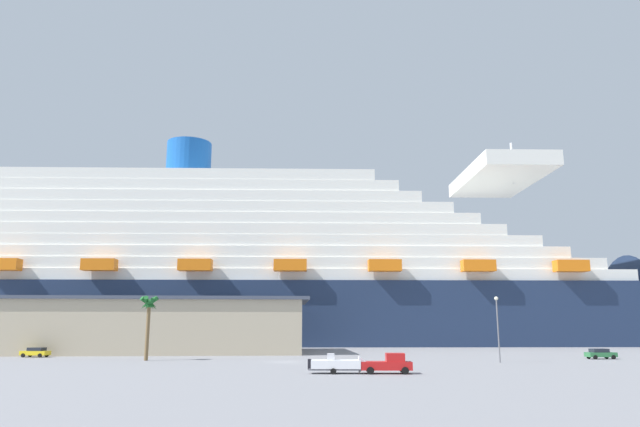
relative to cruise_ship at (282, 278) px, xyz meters
name	(u,v)px	position (x,y,z in m)	size (l,w,h in m)	color
ground_plane	(290,352)	(3.41, -40.81, -17.83)	(600.00, 600.00, 0.00)	gray
cruise_ship	(282,278)	(0.00, 0.00, 0.00)	(236.94, 38.79, 63.92)	#1E2D4C
terminal_building	(124,325)	(-29.26, -41.33, -12.65)	(72.72, 30.35, 10.32)	#B7A88C
pickup_truck	(388,364)	(15.25, -91.47, -16.79)	(5.70, 2.54, 2.20)	red
small_boat_on_trailer	(342,365)	(10.19, -91.18, -16.87)	(7.60, 2.39, 2.15)	#595960
palm_tree	(149,309)	(-17.74, -67.07, -10.15)	(3.14, 2.92, 9.63)	brown
street_lamp	(498,320)	(33.98, -73.18, -11.89)	(0.56, 0.56, 9.32)	slate
parked_car_green_wagon	(600,354)	(52.69, -65.37, -17.00)	(4.58, 2.29, 1.58)	#2D723F
parked_car_yellow_taxi	(36,352)	(-38.68, -57.21, -17.00)	(4.73, 2.64, 1.58)	yellow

